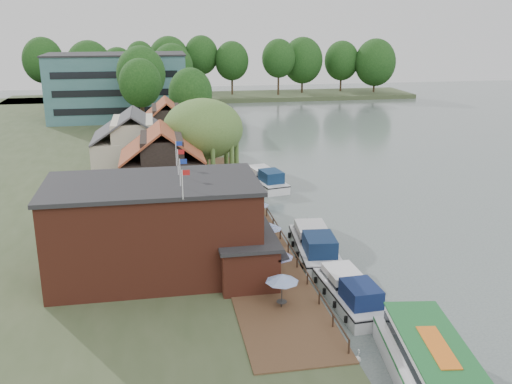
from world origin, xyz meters
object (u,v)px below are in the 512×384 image
umbrella_2 (255,248)px  umbrella_4 (252,220)px  tour_boat (440,379)px  swan (357,359)px  umbrella_0 (282,290)px  umbrella_5 (258,212)px  cruiser_2 (265,177)px  umbrella_1 (278,265)px  cruiser_1 (315,242)px  willow (203,147)px  pub (181,227)px  hotel_block (118,87)px  cottage_a (163,169)px  cottage_b (134,148)px  cottage_c (167,132)px  umbrella_3 (269,236)px  cruiser_0 (350,289)px

umbrella_2 → umbrella_4: same height
tour_boat → swan: 5.36m
umbrella_0 → swan: bearing=-58.4°
umbrella_0 → umbrella_5: (1.31, 15.99, 0.00)m
cruiser_2 → umbrella_1: bearing=-110.5°
cruiser_1 → willow: bearing=120.3°
umbrella_0 → umbrella_5: same height
pub → umbrella_5: bearing=50.7°
umbrella_1 → tour_boat: (5.62, -13.71, -0.77)m
hotel_block → umbrella_0: bearing=-79.7°
umbrella_0 → cruiser_2: size_ratio=0.24×
umbrella_4 → cruiser_1: bearing=-37.6°
umbrella_2 → cruiser_1: 6.30m
pub → tour_boat: pub is taller
cottage_a → umbrella_5: (8.44, -5.91, -2.96)m
cruiser_1 → umbrella_4: bearing=147.7°
umbrella_0 → umbrella_2: 7.52m
cottage_b → hotel_block: bearing=95.0°
umbrella_2 → umbrella_0: bearing=-86.7°
cottage_c → umbrella_3: cottage_c is taller
pub → tour_boat: (12.39, -16.69, -3.13)m
cottage_a → umbrella_4: (7.55, -8.05, -2.96)m
hotel_block → pub: bearing=-83.6°
cruiser_0 → cruiser_2: 30.18m
cottage_a → umbrella_1: 19.80m
cottage_c → umbrella_3: 32.10m
cottage_b → cruiser_1: size_ratio=0.90×
cottage_c → cruiser_1: bearing=-69.8°
cottage_b → cruiser_1: cottage_b is taller
pub → cruiser_2: size_ratio=2.03×
cottage_a → swan: 29.73m
umbrella_2 → swan: (3.79, -12.96, -2.07)m
umbrella_3 → umbrella_4: size_ratio=1.00×
cruiser_0 → umbrella_3: bearing=114.1°
cottage_a → cruiser_0: bearing=-58.5°
pub → umbrella_5: size_ratio=8.42×
umbrella_1 → cruiser_1: 7.80m
hotel_block → umbrella_2: (13.71, -70.39, -4.86)m
umbrella_0 → cruiser_2: bearing=80.8°
tour_boat → cottage_a: bearing=121.1°
willow → umbrella_4: bearing=-76.8°
tour_boat → umbrella_2: bearing=119.3°
umbrella_0 → umbrella_3: 9.83m
umbrella_2 → tour_boat: 18.55m
cottage_a → hotel_block: bearing=97.1°
pub → umbrella_1: pub is taller
cruiser_0 → willow: bearing=104.3°
umbrella_3 → umbrella_5: bearing=88.1°
cruiser_1 → tour_boat: (1.06, -19.97, 0.21)m
umbrella_4 → umbrella_2: bearing=-97.6°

